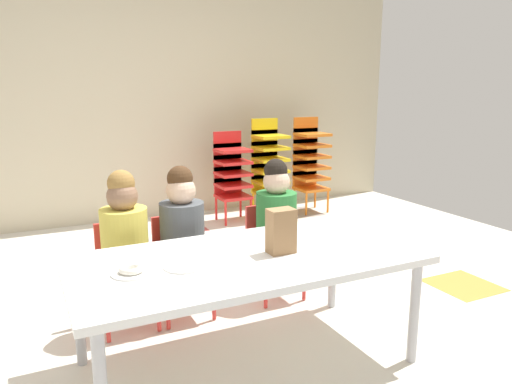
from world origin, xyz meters
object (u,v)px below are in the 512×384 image
at_px(kid_chair_red_stack, 231,171).
at_px(donut_powdered_on_plate, 131,269).
at_px(paper_bag_brown, 281,231).
at_px(donut_powdered_loose, 276,243).
at_px(seated_child_near_camera, 124,235).
at_px(seated_child_far_right, 276,216).
at_px(kid_chair_orange_stack, 310,160).
at_px(paper_plate_near_edge, 132,273).
at_px(craft_table, 247,265).
at_px(kid_chair_yellow_stack, 269,163).
at_px(paper_plate_center_table, 184,267).
at_px(seated_child_middle_seat, 182,228).

bearing_deg(kid_chair_red_stack, donut_powdered_on_plate, -121.60).
xyz_separation_m(paper_bag_brown, donut_powdered_loose, (0.03, 0.11, -0.10)).
relative_size(seated_child_near_camera, seated_child_far_right, 1.00).
xyz_separation_m(paper_bag_brown, donut_powdered_on_plate, (-0.72, 0.04, -0.09)).
height_order(seated_child_far_right, kid_chair_orange_stack, kid_chair_orange_stack).
relative_size(kid_chair_red_stack, kid_chair_orange_stack, 0.88).
distance_m(kid_chair_red_stack, donut_powdered_loose, 2.57).
bearing_deg(kid_chair_orange_stack, donut_powdered_on_plate, -134.73).
bearing_deg(paper_plate_near_edge, seated_child_near_camera, 81.73).
distance_m(craft_table, donut_powdered_loose, 0.22).
bearing_deg(seated_child_far_right, kid_chair_yellow_stack, 63.81).
distance_m(kid_chair_red_stack, paper_plate_center_table, 2.86).
bearing_deg(paper_plate_near_edge, paper_bag_brown, -3.13).
relative_size(seated_child_middle_seat, seated_child_far_right, 1.00).
height_order(seated_child_near_camera, paper_plate_center_table, seated_child_near_camera).
distance_m(donut_powdered_on_plate, donut_powdered_loose, 0.76).
distance_m(kid_chair_yellow_stack, paper_plate_center_table, 3.08).
bearing_deg(seated_child_near_camera, paper_plate_near_edge, -98.27).
xyz_separation_m(craft_table, kid_chair_red_stack, (0.99, 2.52, -0.01)).
distance_m(kid_chair_red_stack, paper_bag_brown, 2.69).
relative_size(seated_child_near_camera, paper_bag_brown, 4.17).
height_order(paper_plate_near_edge, paper_plate_center_table, same).
height_order(craft_table, kid_chair_red_stack, kid_chair_red_stack).
xyz_separation_m(seated_child_middle_seat, donut_powdered_on_plate, (-0.43, -0.63, 0.04)).
xyz_separation_m(craft_table, donut_powdered_loose, (0.20, 0.08, 0.06)).
height_order(craft_table, kid_chair_orange_stack, kid_chair_orange_stack).
bearing_deg(donut_powdered_loose, kid_chair_red_stack, 71.99).
bearing_deg(kid_chair_orange_stack, kid_chair_yellow_stack, 180.00).
xyz_separation_m(seated_child_near_camera, donut_powdered_loose, (0.66, -0.56, 0.03)).
relative_size(seated_child_near_camera, kid_chair_orange_stack, 0.88).
height_order(seated_child_middle_seat, paper_plate_center_table, seated_child_middle_seat).
xyz_separation_m(craft_table, seated_child_near_camera, (-0.46, 0.64, 0.03)).
bearing_deg(kid_chair_yellow_stack, seated_child_near_camera, -135.06).
bearing_deg(paper_bag_brown, kid_chair_red_stack, 72.07).
relative_size(craft_table, kid_chair_orange_stack, 1.60).
bearing_deg(donut_powdered_on_plate, seated_child_middle_seat, 56.07).
height_order(kid_chair_red_stack, paper_plate_near_edge, kid_chair_red_stack).
relative_size(kid_chair_orange_stack, paper_plate_near_edge, 5.78).
xyz_separation_m(kid_chair_red_stack, paper_plate_near_edge, (-1.55, -2.51, 0.06)).
height_order(seated_child_middle_seat, seated_child_far_right, same).
height_order(paper_bag_brown, paper_plate_center_table, paper_bag_brown).
bearing_deg(paper_plate_near_edge, kid_chair_red_stack, 58.40).
xyz_separation_m(kid_chair_yellow_stack, donut_powdered_on_plate, (-1.98, -2.51, 0.01)).
relative_size(seated_child_middle_seat, kid_chair_yellow_stack, 0.88).
height_order(paper_bag_brown, donut_powdered_on_plate, paper_bag_brown).
bearing_deg(donut_powdered_on_plate, craft_table, -0.95).
relative_size(seated_child_far_right, kid_chair_orange_stack, 0.88).
xyz_separation_m(kid_chair_orange_stack, donut_powdered_on_plate, (-2.49, -2.51, 0.01)).
bearing_deg(paper_plate_center_table, paper_plate_near_edge, 173.59).
bearing_deg(paper_plate_center_table, craft_table, 2.93).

